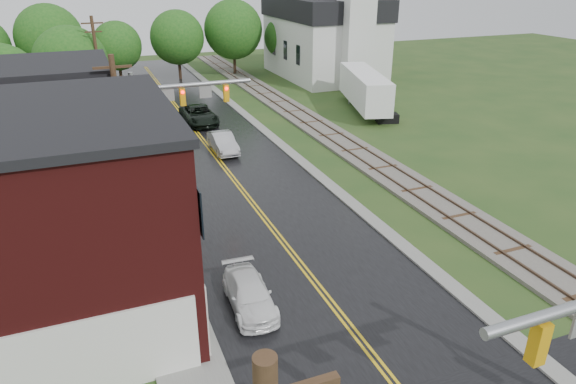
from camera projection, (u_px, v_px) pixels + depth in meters
main_road at (219, 160)px, 36.90m from camera, size 10.00×90.00×0.02m
curb_right at (266, 133)px, 42.97m from camera, size 0.80×70.00×0.12m
sidewalk_left at (139, 201)px, 30.56m from camera, size 2.40×50.00×0.12m
yellow_house at (41, 155)px, 28.49m from camera, size 8.00×7.00×6.40m
darkred_building at (64, 127)px, 36.88m from camera, size 7.00×6.00×4.40m
church at (328, 29)px, 61.47m from camera, size 10.40×18.40×20.00m
railroad at (316, 126)px, 44.49m from camera, size 3.20×80.00×0.30m
traffic_signal_far at (171, 107)px, 31.17m from camera, size 7.34×0.43×7.20m
utility_pole_b at (122, 141)px, 25.90m from camera, size 1.80×0.28×9.00m
utility_pole_c at (99, 67)px, 44.59m from camera, size 1.80×0.28×9.00m
tree_left_c at (4, 86)px, 38.81m from camera, size 6.00×6.00×7.65m
tree_left_e at (73, 64)px, 45.48m from camera, size 6.40×6.40×8.16m
suv_dark at (199, 115)px, 45.14m from camera, size 2.70×5.71×1.58m
sedan_silver at (223, 143)px, 38.29m from camera, size 1.51×4.32×1.42m
pickup_white at (249, 294)px, 20.84m from camera, size 1.86×4.15×1.18m
semi_trailer at (365, 88)px, 48.53m from camera, size 5.58×11.75×3.68m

